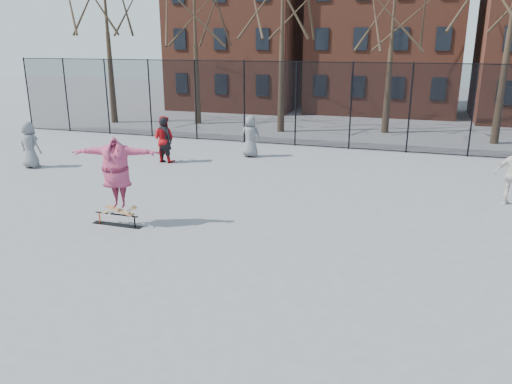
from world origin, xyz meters
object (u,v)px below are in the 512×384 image
(bystander_extra, at_px, (250,136))
(bystander_black, at_px, (165,140))
(skate_rail, at_px, (117,221))
(skater, at_px, (117,176))
(skateboard, at_px, (120,212))
(bystander_grey, at_px, (30,145))
(bystander_red, at_px, (164,139))

(bystander_extra, bearing_deg, bystander_black, 28.70)
(skate_rail, relative_size, skater, 0.63)
(skateboard, height_order, bystander_grey, bystander_grey)
(bystander_grey, bearing_deg, skater, 149.42)
(skate_rail, height_order, bystander_extra, bystander_extra)
(skateboard, relative_size, bystander_red, 0.47)
(skateboard, bearing_deg, bystander_extra, 85.72)
(bystander_red, bearing_deg, bystander_extra, -143.07)
(skateboard, bearing_deg, skater, 90.00)
(skate_rail, bearing_deg, bystander_grey, 146.22)
(bystander_black, bearing_deg, skateboard, 123.29)
(skater, relative_size, bystander_grey, 1.28)
(skate_rail, bearing_deg, skateboard, 0.00)
(bystander_black, bearing_deg, bystander_red, -33.40)
(bystander_grey, bearing_deg, bystander_extra, -146.65)
(bystander_black, distance_m, bystander_extra, 3.70)
(skate_rail, bearing_deg, bystander_red, 107.96)
(bystander_extra, bearing_deg, bystander_red, 26.26)
(skater, bearing_deg, skateboard, -105.89)
(bystander_red, relative_size, bystander_extra, 1.06)
(bystander_black, height_order, bystander_red, bystander_red)
(skate_rail, height_order, bystander_black, bystander_black)
(skate_rail, xyz_separation_m, skater, (0.11, 0.00, 1.27))
(bystander_extra, bearing_deg, skateboard, 79.42)
(skateboard, bearing_deg, bystander_black, 108.27)
(skate_rail, relative_size, bystander_black, 0.79)
(skate_rail, relative_size, bystander_extra, 0.83)
(bystander_black, bearing_deg, bystander_extra, -129.98)
(bystander_grey, height_order, bystander_black, bystander_black)
(bystander_grey, height_order, bystander_red, bystander_red)
(skate_rail, distance_m, bystander_grey, 8.38)
(skateboard, relative_size, skater, 0.38)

